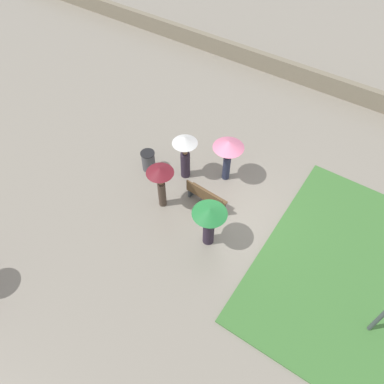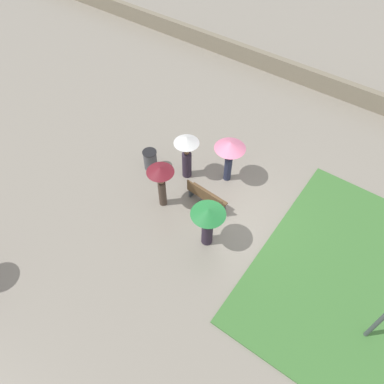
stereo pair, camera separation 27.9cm
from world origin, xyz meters
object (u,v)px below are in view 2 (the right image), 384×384
(crowd_person_white, at_px, (187,150))
(crowd_person_pink, at_px, (230,150))
(park_bench, at_px, (206,196))
(trash_bin, at_px, (150,160))
(crowd_person_green, at_px, (208,219))
(crowd_person_maroon, at_px, (161,178))

(crowd_person_white, height_order, crowd_person_pink, crowd_person_white)
(park_bench, relative_size, crowd_person_white, 0.80)
(trash_bin, height_order, crowd_person_green, crowd_person_green)
(park_bench, distance_m, crowd_person_pink, 1.89)
(park_bench, distance_m, crowd_person_maroon, 1.84)
(park_bench, relative_size, crowd_person_green, 0.88)
(crowd_person_white, bearing_deg, crowd_person_pink, 153.34)
(crowd_person_white, bearing_deg, trash_bin, -35.78)
(trash_bin, height_order, crowd_person_pink, crowd_person_pink)
(crowd_person_pink, relative_size, crowd_person_green, 1.06)
(park_bench, bearing_deg, crowd_person_green, 129.50)
(crowd_person_white, height_order, crowd_person_green, crowd_person_white)
(crowd_person_maroon, height_order, crowd_person_pink, crowd_person_maroon)
(park_bench, height_order, crowd_person_maroon, crowd_person_maroon)
(trash_bin, relative_size, crowd_person_white, 0.43)
(park_bench, height_order, trash_bin, park_bench)
(park_bench, height_order, crowd_person_pink, crowd_person_pink)
(crowd_person_white, xyz_separation_m, crowd_person_green, (-2.38, 2.08, -0.05))
(trash_bin, height_order, crowd_person_white, crowd_person_white)
(park_bench, distance_m, crowd_person_green, 1.80)
(crowd_person_pink, bearing_deg, trash_bin, -137.40)
(park_bench, xyz_separation_m, trash_bin, (2.86, -0.26, -0.03))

